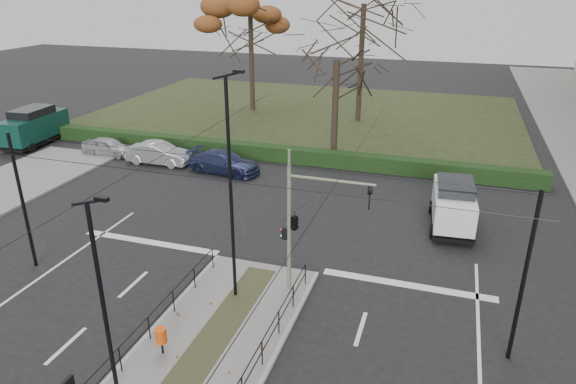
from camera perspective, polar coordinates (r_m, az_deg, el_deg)
name	(u,v)px	position (r m, az deg, el deg)	size (l,w,h in m)	color
ground	(217,337)	(18.77, -7.89, -15.66)	(140.00, 140.00, 0.00)	black
park	(306,113)	(48.30, 1.97, 8.76)	(38.00, 26.00, 0.10)	black
hedge	(253,151)	(35.96, -3.96, 4.60)	(38.00, 1.00, 1.00)	black
median_railing	(178,364)	(16.41, -12.15, -18.15)	(4.14, 13.24, 0.92)	black
catenary	(232,229)	(18.17, -6.29, -4.15)	(20.00, 34.00, 6.00)	black
traffic_light	(297,220)	(19.35, 0.97, -3.16)	(3.52, 2.02, 5.18)	slate
litter_bin	(161,336)	(17.79, -13.93, -15.25)	(0.38, 0.38, 0.97)	black
streetlamp_median_near	(109,333)	(13.26, -19.31, -14.59)	(0.60, 0.12, 7.22)	black
streetlamp_median_far	(231,190)	(18.47, -6.33, 0.20)	(0.73, 0.15, 8.70)	black
parked_car_first	(108,146)	(38.52, -19.35, 4.80)	(1.50, 3.74, 1.27)	#A8ABAF
parked_car_second	(159,153)	(35.67, -14.17, 4.19)	(1.55, 4.43, 1.46)	#A8ABAF
parked_car_third	(224,162)	(33.25, -7.11, 3.31)	(1.94, 4.77, 1.38)	#21294E
white_van	(453,203)	(26.75, 17.89, -1.21)	(2.35, 4.66, 2.42)	white
green_van	(34,126)	(43.17, -26.37, 6.63)	(2.55, 5.76, 2.76)	#0B3129
rust_tree	(250,11)	(48.33, -4.22, 19.41)	(9.51, 9.51, 11.66)	black
bare_tree_center	(363,13)	(44.61, 8.38, 19.11)	(9.02, 9.02, 12.82)	black
bare_tree_near	(337,67)	(34.37, 5.42, 13.65)	(5.95, 5.95, 8.88)	black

